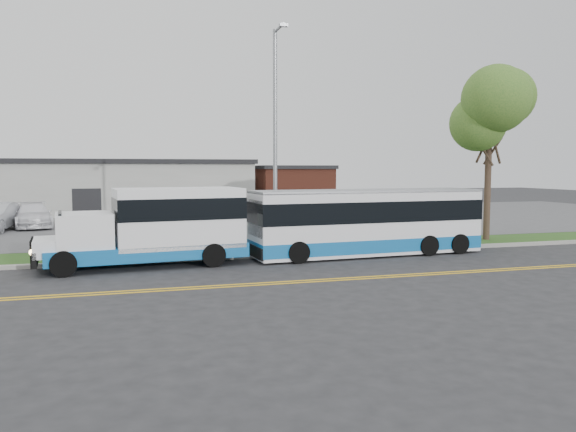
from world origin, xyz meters
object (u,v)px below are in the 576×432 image
object	(u,v)px
tree_east	(490,116)
shuttle_bus	(159,224)
pedestrian	(72,232)
streetlight_near	(276,132)
transit_bus	(367,222)
parked_car_b	(33,215)

from	to	relation	value
tree_east	shuttle_bus	xyz separation A→B (m)	(-16.16, -2.55, -4.65)
tree_east	pedestrian	distance (m)	20.23
streetlight_near	shuttle_bus	bearing A→B (deg)	-156.21
transit_bus	pedestrian	size ratio (longest dim) A/B	5.68
tree_east	shuttle_bus	world-z (taller)	tree_east
shuttle_bus	streetlight_near	bearing A→B (deg)	18.09
streetlight_near	shuttle_bus	xyz separation A→B (m)	(-5.16, -2.28, -3.68)
shuttle_bus	parked_car_b	bearing A→B (deg)	107.55
tree_east	shuttle_bus	bearing A→B (deg)	-171.04
pedestrian	parked_car_b	size ratio (longest dim) A/B	0.35
tree_east	pedestrian	size ratio (longest dim) A/B	4.71
pedestrian	tree_east	bearing A→B (deg)	137.10
streetlight_near	pedestrian	xyz separation A→B (m)	(-8.52, 1.27, -4.25)
transit_bus	pedestrian	xyz separation A→B (m)	(-11.93, 3.40, -0.41)
pedestrian	streetlight_near	bearing A→B (deg)	131.54
tree_east	parked_car_b	world-z (taller)	tree_east
tree_east	streetlight_near	distance (m)	11.05
tree_east	shuttle_bus	size ratio (longest dim) A/B	1.07
transit_bus	parked_car_b	world-z (taller)	transit_bus
tree_east	streetlight_near	bearing A→B (deg)	-178.58
tree_east	pedestrian	world-z (taller)	tree_east
pedestrian	parked_car_b	distance (m)	12.12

